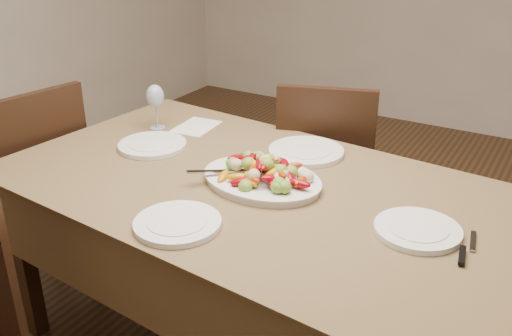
{
  "coord_description": "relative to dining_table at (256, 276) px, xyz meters",
  "views": [
    {
      "loc": [
        0.74,
        -1.51,
        1.62
      ],
      "look_at": [
        -0.15,
        -0.0,
        0.82
      ],
      "focal_mm": 40.0,
      "sensor_mm": 36.0,
      "label": 1
    }
  ],
  "objects": [
    {
      "name": "dining_table",
      "position": [
        0.0,
        0.0,
        0.0
      ],
      "size": [
        1.92,
        1.2,
        0.76
      ],
      "primitive_type": "cube",
      "rotation": [
        0.0,
        0.0,
        -0.09
      ],
      "color": "brown",
      "rests_on": "ground"
    },
    {
      "name": "chair_far",
      "position": [
        -0.07,
        0.77,
        0.1
      ],
      "size": [
        0.53,
        0.53,
        0.95
      ],
      "primitive_type": null,
      "rotation": [
        0.0,
        0.0,
        3.46
      ],
      "color": "black",
      "rests_on": "ground"
    },
    {
      "name": "chair_left",
      "position": [
        -1.18,
        -0.05,
        0.1
      ],
      "size": [
        0.48,
        0.48,
        0.95
      ],
      "primitive_type": null,
      "rotation": [
        0.0,
        0.0,
        -1.73
      ],
      "color": "black",
      "rests_on": "ground"
    },
    {
      "name": "serving_platter",
      "position": [
        0.02,
        0.01,
        0.39
      ],
      "size": [
        0.45,
        0.35,
        0.02
      ],
      "primitive_type": "ellipsoid",
      "rotation": [
        0.0,
        0.0,
        -0.09
      ],
      "color": "white",
      "rests_on": "dining_table"
    },
    {
      "name": "roasted_vegetables",
      "position": [
        0.02,
        0.01,
        0.45
      ],
      "size": [
        0.37,
        0.26,
        0.09
      ],
      "primitive_type": null,
      "rotation": [
        0.0,
        0.0,
        -0.09
      ],
      "color": "maroon",
      "rests_on": "serving_platter"
    },
    {
      "name": "serving_spoon",
      "position": [
        -0.05,
        -0.02,
        0.43
      ],
      "size": [
        0.24,
        0.24,
        0.03
      ],
      "primitive_type": null,
      "rotation": [
        0.0,
        0.0,
        -0.76
      ],
      "color": "#9EA0A8",
      "rests_on": "serving_platter"
    },
    {
      "name": "plate_left",
      "position": [
        -0.52,
        0.07,
        0.39
      ],
      "size": [
        0.27,
        0.27,
        0.02
      ],
      "primitive_type": "cylinder",
      "color": "white",
      "rests_on": "dining_table"
    },
    {
      "name": "plate_right",
      "position": [
        0.57,
        -0.03,
        0.39
      ],
      "size": [
        0.25,
        0.25,
        0.02
      ],
      "primitive_type": "cylinder",
      "color": "white",
      "rests_on": "dining_table"
    },
    {
      "name": "plate_far",
      "position": [
        0.03,
        0.33,
        0.39
      ],
      "size": [
        0.29,
        0.29,
        0.02
      ],
      "primitive_type": "cylinder",
      "color": "white",
      "rests_on": "dining_table"
    },
    {
      "name": "plate_near",
      "position": [
        -0.06,
        -0.36,
        0.39
      ],
      "size": [
        0.26,
        0.26,
        0.02
      ],
      "primitive_type": "cylinder",
      "color": "white",
      "rests_on": "dining_table"
    },
    {
      "name": "wine_glass",
      "position": [
        -0.64,
        0.25,
        0.48
      ],
      "size": [
        0.08,
        0.08,
        0.2
      ],
      "primitive_type": null,
      "color": "#8C99A5",
      "rests_on": "dining_table"
    },
    {
      "name": "menu_card",
      "position": [
        -0.51,
        0.35,
        0.38
      ],
      "size": [
        0.17,
        0.22,
        0.0
      ],
      "primitive_type": "cube",
      "rotation": [
        0.0,
        0.0,
        0.1
      ],
      "color": "silver",
      "rests_on": "dining_table"
    },
    {
      "name": "table_knife",
      "position": [
        0.72,
        -0.06,
        0.38
      ],
      "size": [
        0.05,
        0.2,
        0.01
      ],
      "primitive_type": null,
      "rotation": [
        0.0,
        0.0,
        0.17
      ],
      "color": "#9EA0A8",
      "rests_on": "dining_table"
    }
  ]
}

